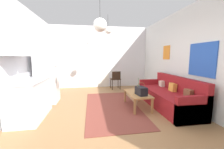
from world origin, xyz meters
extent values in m
cube|color=#996D44|center=(0.00, 0.00, -0.05)|extent=(5.06, 7.45, 0.10)
cube|color=silver|center=(0.00, 3.48, 1.42)|extent=(4.66, 0.10, 2.84)
cube|color=white|center=(-0.32, 3.42, 1.03)|extent=(0.47, 0.02, 2.06)
cube|color=white|center=(0.17, 3.42, 1.03)|extent=(0.47, 0.02, 2.06)
cube|color=white|center=(-0.07, 3.41, 2.09)|extent=(1.04, 0.03, 0.06)
cube|color=silver|center=(2.28, 0.00, 1.42)|extent=(0.10, 7.05, 2.84)
cube|color=blue|center=(2.22, -0.09, 1.37)|extent=(0.02, 0.81, 0.81)
cube|color=orange|center=(2.22, 1.49, 1.59)|extent=(0.02, 0.39, 0.48)
cube|color=green|center=(-2.22, 0.72, 1.69)|extent=(0.02, 0.32, 0.40)
cube|color=brown|center=(0.14, 0.73, 0.01)|extent=(1.46, 2.92, 0.01)
cube|color=maroon|center=(1.69, 0.48, 0.23)|extent=(0.83, 2.19, 0.45)
cube|color=maroon|center=(2.03, 0.48, 0.44)|extent=(0.15, 2.19, 0.88)
cube|color=maroon|center=(1.69, -0.56, 0.31)|extent=(0.83, 0.11, 0.63)
cube|color=maroon|center=(1.69, 1.53, 0.31)|extent=(0.83, 0.11, 0.63)
cube|color=brown|center=(1.88, -0.15, 0.56)|extent=(0.14, 0.21, 0.21)
cube|color=gold|center=(1.87, 0.49, 0.57)|extent=(0.14, 0.24, 0.24)
cube|color=beige|center=(1.89, 1.13, 0.55)|extent=(0.14, 0.19, 0.20)
cube|color=#A87542|center=(0.85, 0.59, 0.41)|extent=(0.54, 1.05, 0.04)
cube|color=#A87542|center=(0.62, 0.11, 0.19)|extent=(0.05, 0.05, 0.39)
cube|color=#A87542|center=(1.08, 0.11, 0.19)|extent=(0.05, 0.05, 0.39)
cube|color=#A87542|center=(0.62, 1.08, 0.19)|extent=(0.05, 0.05, 0.39)
cube|color=#A87542|center=(1.08, 1.08, 0.19)|extent=(0.05, 0.05, 0.39)
cylinder|color=#47704C|center=(0.92, 0.71, 0.52)|extent=(0.09, 0.09, 0.18)
cylinder|color=#477F42|center=(0.92, 0.71, 0.72)|extent=(0.01, 0.01, 0.22)
cube|color=black|center=(0.87, 0.36, 0.53)|extent=(0.27, 0.36, 0.22)
torus|color=brown|center=(0.87, 0.36, 0.66)|extent=(0.21, 0.01, 0.21)
cube|color=white|center=(-1.81, 1.45, 0.86)|extent=(0.60, 0.60, 1.72)
cube|color=#4C4C51|center=(-1.50, 1.45, 1.15)|extent=(0.01, 0.58, 0.01)
cylinder|color=#B7BABF|center=(-1.49, 1.28, 1.36)|extent=(0.02, 0.02, 0.24)
cylinder|color=#B7BABF|center=(-1.49, 1.28, 0.84)|extent=(0.02, 0.02, 0.38)
cube|color=silver|center=(-1.86, 0.32, 0.44)|extent=(0.61, 1.16, 0.88)
cube|color=#B7BABF|center=(-1.86, 0.32, 0.89)|extent=(0.64, 1.19, 0.03)
cube|color=#999BA0|center=(-1.86, 0.37, 0.85)|extent=(0.36, 0.40, 0.10)
cylinder|color=#B7BABF|center=(-2.11, 0.37, 1.01)|extent=(0.02, 0.02, 0.20)
cube|color=silver|center=(-2.01, 0.32, 1.79)|extent=(0.32, 1.04, 0.67)
cylinder|color=black|center=(0.80, 3.08, 0.22)|extent=(0.03, 0.03, 0.44)
cylinder|color=black|center=(0.44, 3.06, 0.22)|extent=(0.03, 0.03, 0.44)
cylinder|color=black|center=(0.82, 2.74, 0.22)|extent=(0.03, 0.03, 0.44)
cylinder|color=black|center=(0.46, 2.72, 0.22)|extent=(0.03, 0.03, 0.44)
cube|color=black|center=(0.63, 2.90, 0.45)|extent=(0.45, 0.43, 0.04)
cube|color=black|center=(0.64, 2.72, 0.64)|extent=(0.38, 0.05, 0.34)
cylinder|color=black|center=(-0.24, -0.14, 2.53)|extent=(0.01, 0.01, 0.62)
sphere|color=white|center=(-0.24, -0.14, 2.08)|extent=(0.28, 0.28, 0.28)
cylinder|color=black|center=(0.15, 1.69, 2.65)|extent=(0.01, 0.01, 0.39)
sphere|color=white|center=(0.15, 1.69, 2.33)|extent=(0.24, 0.24, 0.24)
camera|label=1|loc=(-0.45, -3.01, 1.44)|focal=21.73mm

